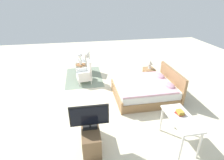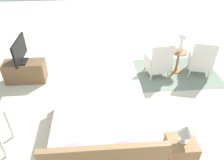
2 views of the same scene
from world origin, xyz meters
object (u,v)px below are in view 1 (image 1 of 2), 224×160
at_px(tv_stand, 91,136).
at_px(book_stack, 180,112).
at_px(bed, 146,90).
at_px(tv_flatscreen, 89,116).
at_px(flower_vase, 80,58).
at_px(vanity_desk, 181,121).
at_px(armchair_by_window_left, 84,64).
at_px(armchair_by_window_right, 85,74).
at_px(side_table, 81,69).
at_px(nightstand, 149,75).
at_px(table_lamp, 150,63).

height_order(tv_stand, book_stack, book_stack).
xyz_separation_m(bed, tv_flatscreen, (1.79, -1.99, 0.53)).
xyz_separation_m(bed, flower_vase, (-2.04, -2.12, 0.57)).
bearing_deg(flower_vase, tv_stand, 1.91).
bearing_deg(tv_flatscreen, vanity_desk, 81.35).
bearing_deg(armchair_by_window_left, armchair_by_window_right, 0.09).
xyz_separation_m(side_table, nightstand, (0.84, 2.68, -0.09)).
relative_size(side_table, vanity_desk, 0.56).
relative_size(side_table, book_stack, 2.78).
bearing_deg(tv_flatscreen, armchair_by_window_left, 179.71).
bearing_deg(vanity_desk, armchair_by_window_left, -156.94).
xyz_separation_m(bed, nightstand, (-1.19, 0.57, -0.03)).
bearing_deg(nightstand, armchair_by_window_right, -96.60).
height_order(table_lamp, tv_flatscreen, tv_flatscreen).
xyz_separation_m(tv_stand, book_stack, (0.19, 2.04, 0.53)).
bearing_deg(book_stack, table_lamp, 170.65).
relative_size(nightstand, vanity_desk, 0.52).
xyz_separation_m(flower_vase, tv_stand, (3.83, 0.13, -0.61)).
xyz_separation_m(armchair_by_window_left, tv_stand, (4.37, -0.02, -0.12)).
bearing_deg(flower_vase, armchair_by_window_right, 15.39).
relative_size(armchair_by_window_left, table_lamp, 2.79).
relative_size(armchair_by_window_right, nightstand, 1.70).
distance_m(tv_flatscreen, vanity_desk, 2.04).
relative_size(armchair_by_window_left, armchair_by_window_right, 1.00).
distance_m(bed, tv_flatscreen, 2.73).
distance_m(nightstand, tv_stand, 3.93).
height_order(armchair_by_window_left, flower_vase, flower_vase).
height_order(armchair_by_window_right, book_stack, armchair_by_window_right).
distance_m(armchair_by_window_right, book_stack, 4.03).
bearing_deg(nightstand, flower_vase, -107.41).
bearing_deg(flower_vase, nightstand, 72.59).
height_order(side_table, tv_flatscreen, tv_flatscreen).
relative_size(table_lamp, book_stack, 1.59).
height_order(tv_flatscreen, vanity_desk, tv_flatscreen).
xyz_separation_m(flower_vase, tv_flatscreen, (3.83, 0.13, -0.04)).
bearing_deg(table_lamp, nightstand, -90.00).
xyz_separation_m(table_lamp, book_stack, (3.17, -0.52, 0.04)).
height_order(bed, vanity_desk, bed).
xyz_separation_m(armchair_by_window_right, nightstand, (0.29, 2.53, -0.11)).
bearing_deg(tv_stand, armchair_by_window_left, 179.71).
height_order(tv_stand, tv_flatscreen, tv_flatscreen).
height_order(armchair_by_window_left, tv_stand, armchair_by_window_left).
height_order(armchair_by_window_right, tv_flatscreen, tv_flatscreen).
height_order(armchair_by_window_right, nightstand, armchair_by_window_right).
height_order(bed, book_stack, bed).
bearing_deg(armchair_by_window_left, bed, 37.36).
bearing_deg(vanity_desk, nightstand, 170.62).
height_order(nightstand, book_stack, book_stack).
relative_size(tv_stand, tv_flatscreen, 1.12).
bearing_deg(vanity_desk, table_lamp, 170.60).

